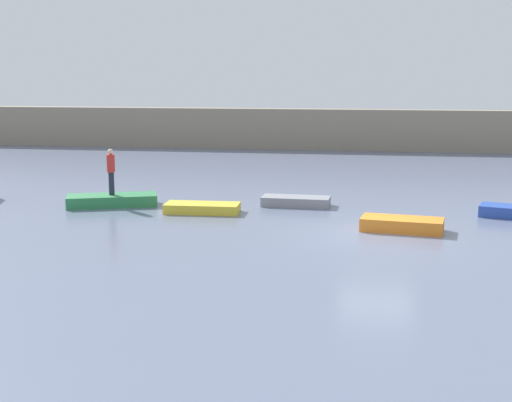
{
  "coord_description": "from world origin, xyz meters",
  "views": [
    {
      "loc": [
        -0.51,
        -23.36,
        5.43
      ],
      "look_at": [
        -4.43,
        2.46,
        0.6
      ],
      "focal_mm": 50.29,
      "sensor_mm": 36.0,
      "label": 1
    }
  ],
  "objects_px": {
    "rowboat_green": "(112,200)",
    "rowboat_yellow": "(202,208)",
    "rowboat_grey": "(296,201)",
    "rowboat_orange": "(402,225)",
    "person_red_shirt": "(111,169)"
  },
  "relations": [
    {
      "from": "rowboat_grey",
      "to": "person_red_shirt",
      "type": "xyz_separation_m",
      "value": [
        -7.3,
        -1.11,
        1.3
      ]
    },
    {
      "from": "rowboat_green",
      "to": "rowboat_yellow",
      "type": "height_order",
      "value": "rowboat_green"
    },
    {
      "from": "rowboat_orange",
      "to": "person_red_shirt",
      "type": "distance_m",
      "value": 11.73
    },
    {
      "from": "rowboat_yellow",
      "to": "person_red_shirt",
      "type": "bearing_deg",
      "value": 166.97
    },
    {
      "from": "rowboat_yellow",
      "to": "rowboat_orange",
      "type": "xyz_separation_m",
      "value": [
        7.42,
        -2.07,
        0.04
      ]
    },
    {
      "from": "rowboat_green",
      "to": "rowboat_yellow",
      "type": "relative_size",
      "value": 1.25
    },
    {
      "from": "person_red_shirt",
      "to": "rowboat_green",
      "type": "bearing_deg",
      "value": 0.0
    },
    {
      "from": "rowboat_yellow",
      "to": "person_red_shirt",
      "type": "xyz_separation_m",
      "value": [
        -3.88,
        0.78,
        1.3
      ]
    },
    {
      "from": "rowboat_grey",
      "to": "rowboat_orange",
      "type": "height_order",
      "value": "rowboat_orange"
    },
    {
      "from": "rowboat_green",
      "to": "rowboat_yellow",
      "type": "bearing_deg",
      "value": -30.54
    },
    {
      "from": "rowboat_green",
      "to": "rowboat_grey",
      "type": "distance_m",
      "value": 7.39
    },
    {
      "from": "rowboat_grey",
      "to": "rowboat_orange",
      "type": "distance_m",
      "value": 5.64
    },
    {
      "from": "rowboat_yellow",
      "to": "person_red_shirt",
      "type": "distance_m",
      "value": 4.17
    },
    {
      "from": "rowboat_green",
      "to": "rowboat_orange",
      "type": "bearing_deg",
      "value": -33.32
    },
    {
      "from": "rowboat_orange",
      "to": "person_red_shirt",
      "type": "height_order",
      "value": "person_red_shirt"
    }
  ]
}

